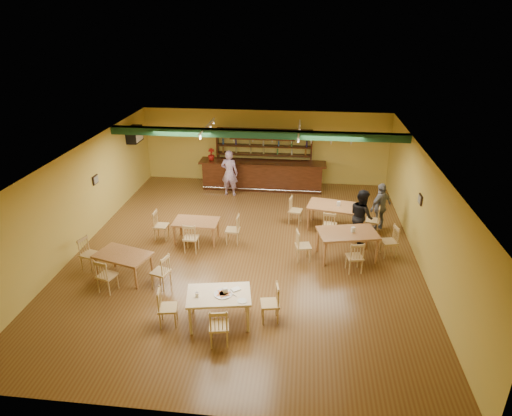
# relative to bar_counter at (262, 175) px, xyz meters

# --- Properties ---
(floor) EXTENTS (12.00, 12.00, 0.00)m
(floor) POSITION_rel_bar_counter_xyz_m (0.02, -5.15, -0.56)
(floor) COLOR brown
(floor) RESTS_ON ground
(ceiling_beam) EXTENTS (10.00, 0.30, 0.25)m
(ceiling_beam) POSITION_rel_bar_counter_xyz_m (0.02, -2.35, 2.31)
(ceiling_beam) COLOR #113319
(ceiling_beam) RESTS_ON ceiling
(track_rail_left) EXTENTS (0.05, 2.50, 0.05)m
(track_rail_left) POSITION_rel_bar_counter_xyz_m (-1.78, -1.75, 2.38)
(track_rail_left) COLOR white
(track_rail_left) RESTS_ON ceiling
(track_rail_right) EXTENTS (0.05, 2.50, 0.05)m
(track_rail_right) POSITION_rel_bar_counter_xyz_m (1.42, -1.75, 2.38)
(track_rail_right) COLOR white
(track_rail_right) RESTS_ON ceiling
(ac_unit) EXTENTS (0.34, 0.70, 0.48)m
(ac_unit) POSITION_rel_bar_counter_xyz_m (-4.78, -0.95, 1.79)
(ac_unit) COLOR white
(ac_unit) RESTS_ON wall_left
(picture_left) EXTENTS (0.04, 0.34, 0.28)m
(picture_left) POSITION_rel_bar_counter_xyz_m (-4.95, -4.15, 1.14)
(picture_left) COLOR black
(picture_left) RESTS_ON wall_left
(picture_right) EXTENTS (0.04, 0.34, 0.28)m
(picture_right) POSITION_rel_bar_counter_xyz_m (4.99, -4.65, 1.14)
(picture_right) COLOR black
(picture_right) RESTS_ON wall_right
(bar_counter) EXTENTS (5.03, 0.85, 1.13)m
(bar_counter) POSITION_rel_bar_counter_xyz_m (0.00, 0.00, 0.00)
(bar_counter) COLOR black
(bar_counter) RESTS_ON ground
(back_bar_hutch) EXTENTS (3.89, 0.40, 2.28)m
(back_bar_hutch) POSITION_rel_bar_counter_xyz_m (0.00, 0.63, 0.57)
(back_bar_hutch) COLOR black
(back_bar_hutch) RESTS_ON ground
(poinsettia) EXTENTS (0.34, 0.34, 0.47)m
(poinsettia) POSITION_rel_bar_counter_xyz_m (-2.06, 0.00, 0.80)
(poinsettia) COLOR #A8160F
(poinsettia) RESTS_ON bar_counter
(dining_table_a) EXTENTS (1.39, 0.85, 0.69)m
(dining_table_a) POSITION_rel_bar_counter_xyz_m (-1.59, -4.71, -0.22)
(dining_table_a) COLOR olive
(dining_table_a) RESTS_ON ground
(dining_table_b) EXTENTS (1.80, 1.28, 0.82)m
(dining_table_b) POSITION_rel_bar_counter_xyz_m (2.67, -3.31, -0.15)
(dining_table_b) COLOR olive
(dining_table_b) RESTS_ON ground
(dining_table_c) EXTENTS (1.62, 1.23, 0.72)m
(dining_table_c) POSITION_rel_bar_counter_xyz_m (-3.04, -6.97, -0.21)
(dining_table_c) COLOR olive
(dining_table_c) RESTS_ON ground
(dining_table_d) EXTENTS (1.84, 1.33, 0.83)m
(dining_table_d) POSITION_rel_bar_counter_xyz_m (2.98, -5.23, -0.15)
(dining_table_d) COLOR olive
(dining_table_d) RESTS_ON ground
(near_table) EXTENTS (1.58, 1.17, 0.77)m
(near_table) POSITION_rel_bar_counter_xyz_m (-0.14, -8.55, -0.18)
(near_table) COLOR beige
(near_table) RESTS_ON ground
(pizza_tray) EXTENTS (0.55, 0.55, 0.01)m
(pizza_tray) POSITION_rel_bar_counter_xyz_m (-0.04, -8.55, 0.21)
(pizza_tray) COLOR silver
(pizza_tray) RESTS_ON near_table
(parmesan_shaker) EXTENTS (0.09, 0.09, 0.11)m
(parmesan_shaker) POSITION_rel_bar_counter_xyz_m (-0.60, -8.70, 0.26)
(parmesan_shaker) COLOR #EAE5C6
(parmesan_shaker) RESTS_ON near_table
(napkin_stack) EXTENTS (0.25, 0.24, 0.03)m
(napkin_stack) POSITION_rel_bar_counter_xyz_m (0.22, -8.34, 0.22)
(napkin_stack) COLOR white
(napkin_stack) RESTS_ON near_table
(pizza_server) EXTENTS (0.31, 0.26, 0.00)m
(pizza_server) POSITION_rel_bar_counter_xyz_m (0.12, -8.50, 0.22)
(pizza_server) COLOR silver
(pizza_server) RESTS_ON pizza_tray
(side_plate) EXTENTS (0.26, 0.26, 0.01)m
(side_plate) POSITION_rel_bar_counter_xyz_m (0.42, -8.75, 0.21)
(side_plate) COLOR white
(side_plate) RESTS_ON near_table
(patron_bar) EXTENTS (0.71, 0.52, 1.81)m
(patron_bar) POSITION_rel_bar_counter_xyz_m (-1.19, -0.83, 0.34)
(patron_bar) COLOR #7D4699
(patron_bar) RESTS_ON ground
(patron_right_a) EXTENTS (0.91, 1.01, 1.71)m
(patron_right_a) POSITION_rel_bar_counter_xyz_m (3.47, -4.11, 0.29)
(patron_right_a) COLOR black
(patron_right_a) RESTS_ON ground
(patron_right_b) EXTENTS (0.96, 0.93, 1.61)m
(patron_right_b) POSITION_rel_bar_counter_xyz_m (4.18, -3.23, 0.24)
(patron_right_b) COLOR slate
(patron_right_b) RESTS_ON ground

